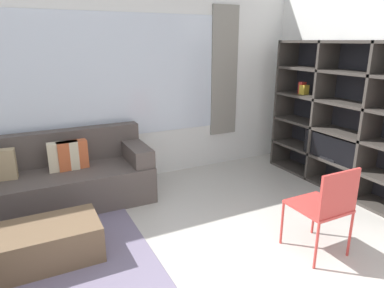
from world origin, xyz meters
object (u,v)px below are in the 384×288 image
shelving_unit (347,119)px  ottoman (52,242)px  folding_chair (326,204)px  couch_main (60,180)px

shelving_unit → ottoman: (-3.62, 0.02, -0.77)m
shelving_unit → folding_chair: size_ratio=2.66×
shelving_unit → couch_main: size_ratio=1.10×
ottoman → folding_chair: folding_chair is taller
couch_main → ottoman: couch_main is taller
shelving_unit → folding_chair: shelving_unit is taller
ottoman → folding_chair: bearing=-24.8°
couch_main → ottoman: size_ratio=2.49×
folding_chair → ottoman: bearing=-24.8°
folding_chair → couch_main: bearing=-46.6°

